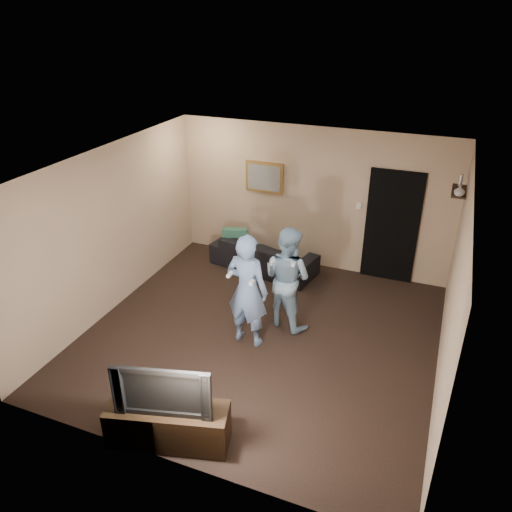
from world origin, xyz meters
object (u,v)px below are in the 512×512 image
at_px(sofa, 264,255).
at_px(television, 164,386).
at_px(wii_player_right, 287,278).
at_px(tv_console, 168,425).
at_px(wii_player_left, 247,290).

bearing_deg(sofa, television, 107.74).
bearing_deg(wii_player_right, sofa, 122.09).
xyz_separation_m(tv_console, wii_player_right, (0.46, 2.72, 0.55)).
bearing_deg(tv_console, wii_player_left, 72.45).
xyz_separation_m(sofa, tv_console, (0.50, -4.25, -0.04)).
relative_size(sofa, television, 1.84).
bearing_deg(sofa, wii_player_left, 116.16).
xyz_separation_m(tv_console, television, (0.00, 0.00, 0.55)).
height_order(sofa, wii_player_left, wii_player_left).
bearing_deg(tv_console, television, 0.00).
bearing_deg(television, wii_player_right, 65.22).
bearing_deg(television, tv_console, 0.00).
bearing_deg(tv_console, sofa, 81.55).
xyz_separation_m(television, wii_player_left, (0.09, 2.08, 0.05)).
height_order(tv_console, television, television).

